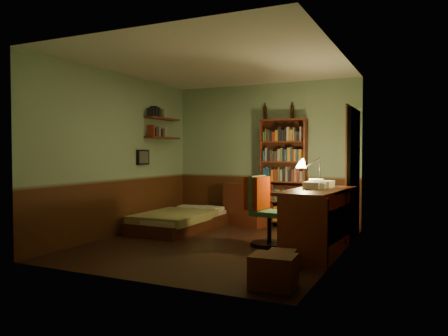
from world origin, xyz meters
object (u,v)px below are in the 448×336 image
at_px(dresser, 247,204).
at_px(desk_lamp, 320,164).
at_px(bookshelf, 283,173).
at_px(cardboard_box_a, 273,271).
at_px(mini_stereo, 263,180).
at_px(cardboard_box_b, 282,259).
at_px(bed, 179,214).
at_px(desk, 317,221).
at_px(office_chair, 269,215).

xyz_separation_m(dresser, desk_lamp, (1.57, -1.07, 0.78)).
relative_size(bookshelf, cardboard_box_a, 4.42).
height_order(mini_stereo, cardboard_box_b, mini_stereo).
relative_size(bed, mini_stereo, 6.88).
bearing_deg(cardboard_box_a, desk, 88.92).
height_order(mini_stereo, bookshelf, bookshelf).
distance_m(bed, mini_stereo, 1.67).
bearing_deg(bed, cardboard_box_b, -32.50).
relative_size(cardboard_box_a, cardboard_box_b, 1.46).
bearing_deg(desk_lamp, desk, -90.50).
distance_m(bed, dresser, 1.31).
bearing_deg(desk_lamp, dresser, 134.89).
xyz_separation_m(desk_lamp, office_chair, (-0.60, -0.48, -0.73)).
xyz_separation_m(desk, cardboard_box_a, (-0.03, -1.71, -0.26)).
bearing_deg(bookshelf, cardboard_box_b, -77.98).
height_order(bed, office_chair, office_chair).
bearing_deg(bookshelf, dresser, -177.99).
bearing_deg(cardboard_box_b, cardboard_box_a, -79.24).
distance_m(bed, desk_lamp, 2.60).
distance_m(bed, desk, 2.64).
bearing_deg(bookshelf, mini_stereo, 168.84).
height_order(bed, desk_lamp, desk_lamp).
distance_m(desk, cardboard_box_a, 1.73).
bearing_deg(office_chair, mini_stereo, 120.90).
bearing_deg(cardboard_box_b, office_chair, 116.48).
relative_size(bed, office_chair, 2.08).
xyz_separation_m(office_chair, cardboard_box_a, (0.68, -1.81, -0.27)).
relative_size(bed, bookshelf, 0.94).
relative_size(bed, cardboard_box_a, 4.18).
distance_m(bookshelf, cardboard_box_a, 3.68).
bearing_deg(cardboard_box_a, dresser, 116.05).
xyz_separation_m(mini_stereo, desk, (1.42, -1.78, -0.41)).
distance_m(dresser, mini_stereo, 0.54).
bearing_deg(cardboard_box_a, desk_lamp, 91.84).
height_order(desk, desk_lamp, desk_lamp).
distance_m(dresser, bookshelf, 0.88).
relative_size(bed, dresser, 2.11).
xyz_separation_m(bookshelf, desk_lamp, (0.92, -1.16, 0.20)).
relative_size(desk_lamp, office_chair, 0.74).
relative_size(bed, cardboard_box_b, 6.10).
distance_m(dresser, office_chair, 1.83).
bearing_deg(mini_stereo, bookshelf, 13.81).
bearing_deg(mini_stereo, desk_lamp, -22.79).
bearing_deg(cardboard_box_a, cardboard_box_b, 100.76).
xyz_separation_m(desk, desk_lamp, (-0.11, 0.58, 0.74)).
height_order(mini_stereo, desk, mini_stereo).
height_order(desk, cardboard_box_b, desk).
distance_m(mini_stereo, desk_lamp, 1.81).
relative_size(bookshelf, desk, 1.22).
height_order(dresser, cardboard_box_a, dresser).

